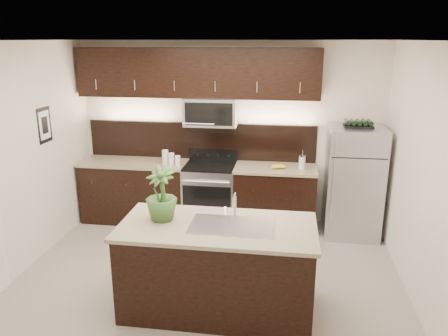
{
  "coord_description": "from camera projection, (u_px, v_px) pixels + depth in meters",
  "views": [
    {
      "loc": [
        0.85,
        -4.38,
        2.72
      ],
      "look_at": [
        0.12,
        0.55,
        1.24
      ],
      "focal_mm": 35.0,
      "sensor_mm": 36.0,
      "label": 1
    }
  ],
  "objects": [
    {
      "name": "counter_run",
      "position": [
        197.0,
        194.0,
        6.58
      ],
      "size": [
        3.51,
        0.65,
        0.94
      ],
      "color": "black",
      "rests_on": "ground"
    },
    {
      "name": "room_walls",
      "position": [
        194.0,
        141.0,
        4.55
      ],
      "size": [
        4.52,
        4.02,
        2.71
      ],
      "color": "beige",
      "rests_on": "ground"
    },
    {
      "name": "canisters",
      "position": [
        170.0,
        158.0,
        6.4
      ],
      "size": [
        0.29,
        0.17,
        0.21
      ],
      "rotation": [
        0.0,
        0.0,
        -0.37
      ],
      "color": "silver",
      "rests_on": "counter_run"
    },
    {
      "name": "island",
      "position": [
        218.0,
        267.0,
        4.46
      ],
      "size": [
        1.96,
        0.96,
        0.94
      ],
      "color": "black",
      "rests_on": "ground"
    },
    {
      "name": "refrigerator",
      "position": [
        353.0,
        182.0,
        6.12
      ],
      "size": [
        0.76,
        0.68,
        1.57
      ],
      "primitive_type": "cube",
      "color": "#B2B2B7",
      "rests_on": "ground"
    },
    {
      "name": "wine_rack",
      "position": [
        358.0,
        124.0,
        5.88
      ],
      "size": [
        0.39,
        0.24,
        0.09
      ],
      "color": "black",
      "rests_on": "refrigerator"
    },
    {
      "name": "sink_faucet",
      "position": [
        232.0,
        224.0,
        4.32
      ],
      "size": [
        0.84,
        0.5,
        0.28
      ],
      "color": "silver",
      "rests_on": "island"
    },
    {
      "name": "plant",
      "position": [
        161.0,
        193.0,
        4.39
      ],
      "size": [
        0.41,
        0.41,
        0.56
      ],
      "primitive_type": "imported",
      "rotation": [
        0.0,
        0.0,
        -0.4
      ],
      "color": "#335B24",
      "rests_on": "island"
    },
    {
      "name": "upper_fixtures",
      "position": [
        199.0,
        81.0,
        6.24
      ],
      "size": [
        3.49,
        0.4,
        1.66
      ],
      "color": "black",
      "rests_on": "counter_run"
    },
    {
      "name": "ground",
      "position": [
        207.0,
        283.0,
        5.05
      ],
      "size": [
        4.5,
        4.5,
        0.0
      ],
      "primitive_type": "plane",
      "color": "gray",
      "rests_on": "ground"
    },
    {
      "name": "bananas",
      "position": [
        274.0,
        166.0,
        6.2
      ],
      "size": [
        0.24,
        0.21,
        0.06
      ],
      "primitive_type": "ellipsoid",
      "rotation": [
        0.0,
        0.0,
        0.27
      ],
      "color": "gold",
      "rests_on": "counter_run"
    },
    {
      "name": "french_press",
      "position": [
        302.0,
        162.0,
        6.16
      ],
      "size": [
        0.09,
        0.09,
        0.27
      ],
      "rotation": [
        0.0,
        0.0,
        0.42
      ],
      "color": "silver",
      "rests_on": "counter_run"
    }
  ]
}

